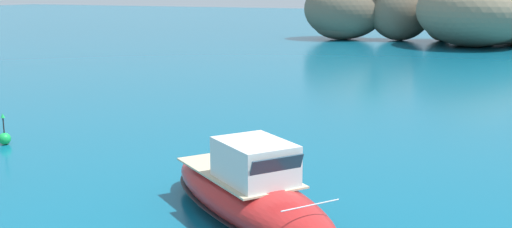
{
  "coord_description": "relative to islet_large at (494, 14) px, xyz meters",
  "views": [
    {
      "loc": [
        12.59,
        -5.58,
        7.17
      ],
      "look_at": [
        0.43,
        19.28,
        1.41
      ],
      "focal_mm": 42.59,
      "sensor_mm": 36.0,
      "label": 1
    }
  ],
  "objects": [
    {
      "name": "channel_buoy",
      "position": [
        -15.51,
        -64.77,
        -3.57
      ],
      "size": [
        0.56,
        0.56,
        1.48
      ],
      "color": "green",
      "rests_on": "ground"
    },
    {
      "name": "motorboat_red",
      "position": [
        -1.06,
        -68.15,
        -3.03
      ],
      "size": [
        8.89,
        7.23,
        2.63
      ],
      "color": "red",
      "rests_on": "ground"
    },
    {
      "name": "islet_large",
      "position": [
        0.0,
        0.0,
        0.0
      ],
      "size": [
        25.23,
        28.31,
        9.03
      ],
      "color": "#756651",
      "rests_on": "ground"
    },
    {
      "name": "islet_small",
      "position": [
        -17.64,
        -0.06,
        0.32
      ],
      "size": [
        20.94,
        15.22,
        8.63
      ],
      "color": "#756651",
      "rests_on": "ground"
    }
  ]
}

